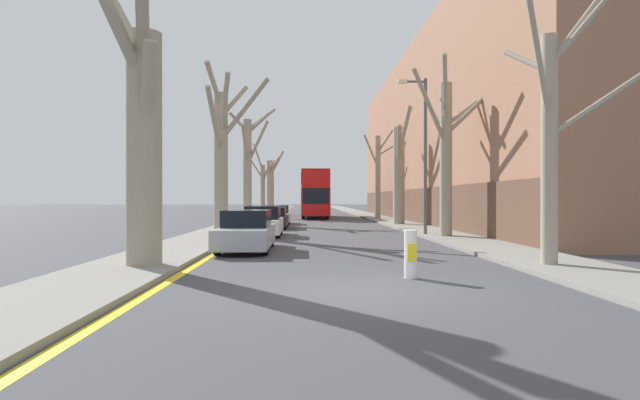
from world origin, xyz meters
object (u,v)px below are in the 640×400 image
street_tree_right_3 (379,173)px  double_decker_bus (315,192)px  street_tree_left_0 (142,130)px  street_tree_left_4 (271,184)px  street_tree_right_1 (447,150)px  parked_car_1 (263,222)px  traffic_bollard (411,254)px  street_tree_left_1 (222,152)px  lamp_post (423,148)px  street_tree_right_2 (399,171)px  street_tree_left_3 (263,186)px  parked_car_0 (247,231)px  street_tree_right_0 (554,130)px  street_tree_left_2 (248,164)px  parked_car_2 (272,218)px  parked_car_3 (277,215)px

street_tree_right_3 → double_decker_bus: 7.14m
street_tree_left_0 → street_tree_left_4: bearing=89.9°
street_tree_right_1 → double_decker_bus: street_tree_right_1 is taller
street_tree_left_0 → parked_car_1: 11.79m
traffic_bollard → street_tree_right_3: bearing=82.9°
street_tree_left_1 → lamp_post: street_tree_left_1 is taller
street_tree_right_2 → street_tree_right_3: bearing=89.9°
street_tree_left_4 → street_tree_left_1: bearing=-90.0°
street_tree_left_3 → parked_car_0: street_tree_left_3 is taller
street_tree_right_0 → lamp_post: size_ratio=0.98×
street_tree_left_0 → street_tree_left_2: 22.92m
street_tree_right_1 → street_tree_right_2: street_tree_right_1 is taller
street_tree_left_1 → parked_car_0: 7.93m
double_decker_bus → lamp_post: 23.80m
parked_car_2 → parked_car_0: bearing=-90.0°
street_tree_left_1 → double_decker_bus: (4.90, 22.56, -1.59)m
parked_car_0 → double_decker_bus: bearing=84.4°
parked_car_2 → traffic_bollard: (4.41, -19.12, -0.07)m
street_tree_left_3 → parked_car_0: (1.96, -29.37, -2.30)m
parked_car_0 → street_tree_right_3: bearing=71.6°
double_decker_bus → lamp_post: size_ratio=1.45×
street_tree_left_2 → lamp_post: street_tree_left_2 is taller
parked_car_0 → parked_car_2: (-0.00, 12.94, -0.04)m
street_tree_left_4 → parked_car_3: (1.98, -22.64, -2.83)m
double_decker_bus → parked_car_0: bearing=-95.6°
parked_car_1 → traffic_bollard: (4.41, -12.77, -0.13)m
street_tree_right_0 → parked_car_2: (-8.38, 17.75, -2.92)m
lamp_post → street_tree_left_4: bearing=105.6°
street_tree_left_1 → street_tree_left_3: size_ratio=1.20×
street_tree_left_1 → street_tree_right_3: 20.84m
street_tree_left_2 → street_tree_right_0: size_ratio=1.16×
street_tree_left_4 → street_tree_right_2: bearing=-67.7°
street_tree_left_2 → traffic_bollard: size_ratio=7.88×
street_tree_left_4 → lamp_post: bearing=-74.4°
street_tree_left_1 → street_tree_left_4: bearing=90.0°
street_tree_right_3 → double_decker_bus: street_tree_right_3 is taller
street_tree_left_2 → street_tree_right_1: street_tree_left_2 is taller
street_tree_left_1 → parked_car_1: street_tree_left_1 is taller
street_tree_left_2 → street_tree_right_0: (10.40, -23.05, -0.70)m
traffic_bollard → parked_car_0: bearing=125.5°
street_tree_left_4 → street_tree_right_2: (10.26, -25.03, 0.15)m
street_tree_right_1 → traffic_bollard: bearing=-109.8°
street_tree_left_4 → street_tree_right_3: bearing=-56.7°
street_tree_left_2 → lamp_post: bearing=-51.3°
street_tree_left_1 → street_tree_left_4: 33.78m
parked_car_2 → lamp_post: (7.64, -6.74, 3.59)m
street_tree_left_1 → street_tree_right_0: bearing=-48.5°
street_tree_right_2 → lamp_post: size_ratio=1.00×
parked_car_0 → street_tree_left_2: bearing=96.3°
street_tree_right_2 → double_decker_bus: (-5.38, 13.81, -1.17)m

